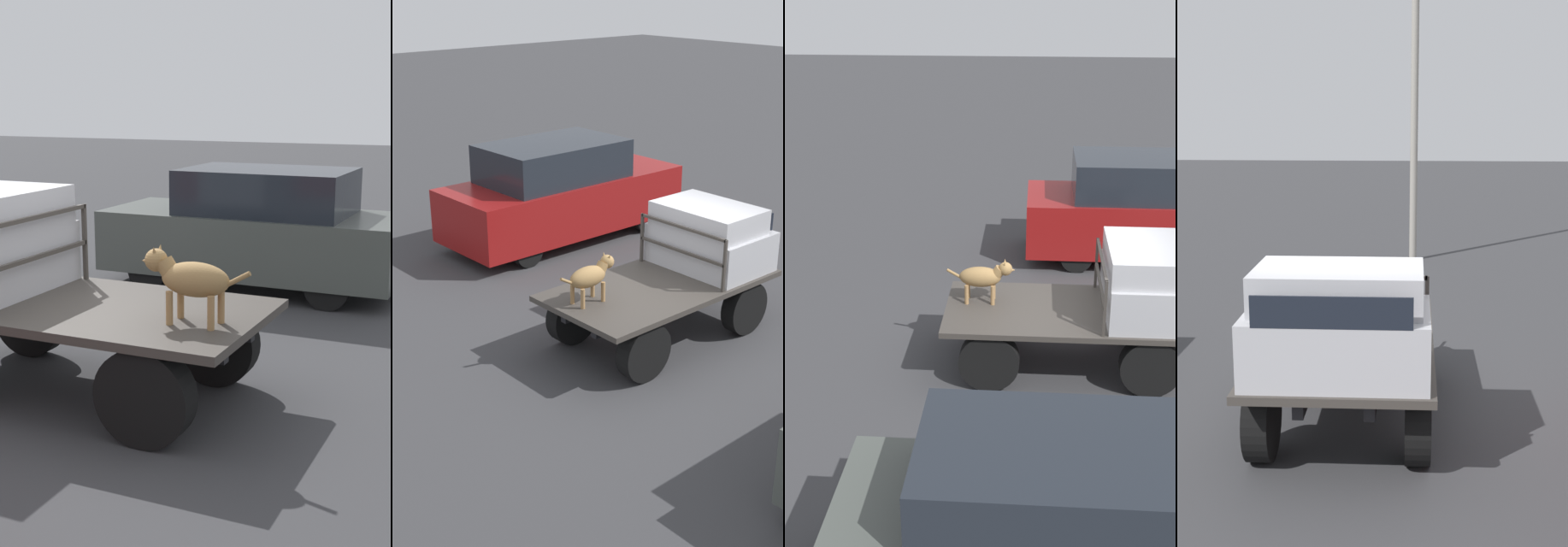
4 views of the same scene
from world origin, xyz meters
TOP-DOWN VIEW (x-y plane):
  - ground_plane at (0.00, 0.00)m, footprint 80.00×80.00m
  - flatbed_truck at (0.00, 0.00)m, footprint 3.52×1.81m
  - truck_headboard at (0.42, 0.00)m, footprint 0.04×1.69m
  - dog at (-1.22, 0.18)m, footprint 0.99×0.29m
  - parked_sedan at (-0.14, -4.56)m, footprint 4.28×1.78m

SIDE VIEW (x-z plane):
  - ground_plane at x=0.00m, z-range 0.00..0.00m
  - flatbed_truck at x=0.00m, z-range 0.17..1.06m
  - parked_sedan at x=-0.14m, z-range -0.01..1.75m
  - dog at x=-1.22m, z-range 0.95..1.60m
  - truck_headboard at x=0.42m, z-range 1.02..1.81m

